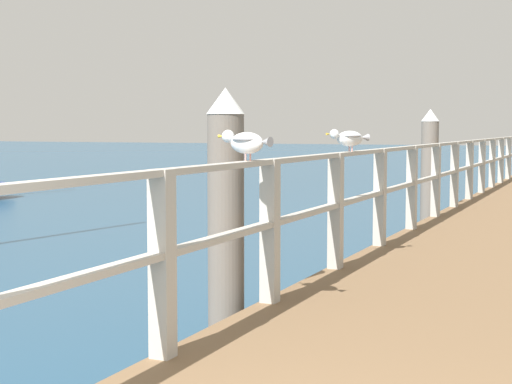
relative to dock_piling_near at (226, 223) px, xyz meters
The scene contains 5 objects.
pier_railing 9.41m from the dock_piling_near, 87.69° to the left, with size 0.12×25.28×1.07m.
dock_piling_near is the anchor object (origin of this frame).
dock_piling_far 7.67m from the dock_piling_near, 90.00° to the left, with size 0.29×0.29×2.08m.
seagull_foreground 0.86m from the dock_piling_near, 50.16° to the right, with size 0.47×0.23×0.21m.
seagull_background 2.09m from the dock_piling_near, 79.16° to the left, with size 0.34×0.39×0.21m.
Camera 1 is at (0.78, -1.48, 1.78)m, focal length 56.00 mm.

